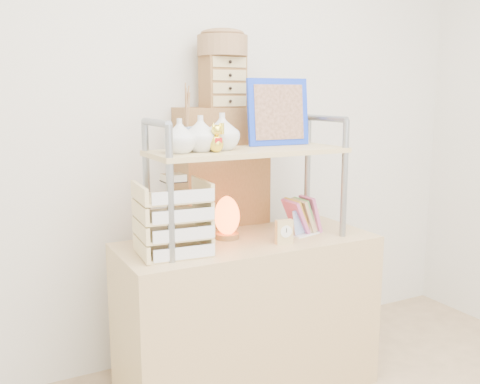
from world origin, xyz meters
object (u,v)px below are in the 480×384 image
Objects in this scene: desk at (248,316)px; cabinet at (222,236)px; salt_lamp at (227,217)px; letter_tray at (174,222)px.

cabinet is (0.04, 0.37, 0.30)m from desk.
salt_lamp is at bearing -109.54° from cabinet.
desk is 0.64m from letter_tray.
desk is 0.49m from salt_lamp.
letter_tray is (-0.42, -0.42, 0.21)m from cabinet.
letter_tray is (-0.38, -0.05, 0.51)m from desk.
letter_tray reaches higher than salt_lamp.
cabinet is 0.37m from salt_lamp.
cabinet reaches higher than desk.
salt_lamp is (-0.07, 0.07, 0.48)m from desk.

